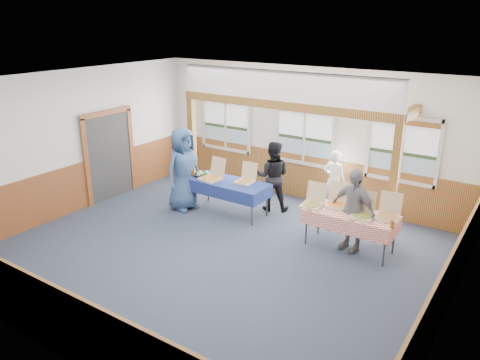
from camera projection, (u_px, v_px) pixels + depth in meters
The scene contains 31 objects.
floor at pixel (219, 253), 8.91m from camera, with size 8.00×8.00×0.00m, color #2B3747.
ceiling at pixel (216, 83), 7.86m from camera, with size 8.00×8.00×0.00m, color white.
wall_back at pixel (305, 135), 11.12m from camera, with size 8.00×8.00×0.00m, color silver.
wall_front at pixel (45, 249), 5.65m from camera, with size 8.00×8.00×0.00m, color silver.
wall_left at pixel (75, 142), 10.50m from camera, with size 8.00×8.00×0.00m, color silver.
wall_right at pixel (457, 226), 6.27m from camera, with size 8.00×8.00×0.00m, color silver.
wainscot_back at pixel (303, 177), 11.45m from camera, with size 7.98×0.05×1.10m, color brown.
wainscot_front at pixel (58, 322), 6.01m from camera, with size 7.98×0.05×1.10m, color brown.
wainscot_left at pixel (81, 186), 10.83m from camera, with size 0.05×6.98×1.10m, color brown.
wainscot_right at pixel (444, 293), 6.63m from camera, with size 0.05×6.98×1.10m, color brown.
cased_opening at pixel (109, 156), 11.36m from camera, with size 0.06×1.30×2.10m, color #343434.
window_left at pixel (226, 120), 12.28m from camera, with size 1.56×0.10×1.46m.
window_mid at pixel (305, 132), 11.06m from camera, with size 1.56×0.10×1.46m.
window_right at pixel (403, 146), 9.85m from camera, with size 1.56×0.10×1.46m.
post_left at pixel (192, 147), 11.64m from camera, with size 0.15×0.15×2.40m, color brown.
post_right at pixel (393, 185), 9.00m from camera, with size 0.15×0.15×2.40m, color brown.
cross_beam at pixel (282, 105), 9.89m from camera, with size 5.15×0.18×0.18m, color brown.
table_left at pixel (228, 184), 10.52m from camera, with size 1.96×1.15×0.76m.
table_right at pixel (351, 216), 8.84m from camera, with size 1.80×0.97×0.76m.
pizza_box_a at pixel (212, 177), 10.61m from camera, with size 0.49×0.57×0.47m.
pizza_box_b at pixel (245, 180), 10.43m from camera, with size 0.41×0.49×0.42m.
pizza_box_c at pixel (313, 203), 9.12m from camera, with size 0.42×0.50×0.43m.
pizza_box_d at pixel (337, 202), 9.14m from camera, with size 0.50×0.56×0.43m.
pizza_box_e at pixel (362, 214), 8.61m from camera, with size 0.49×0.56×0.44m.
pizza_box_f at pixel (388, 215), 8.57m from camera, with size 0.44×0.52×0.44m.
veggie_tray at pixel (202, 174), 10.89m from camera, with size 0.42×0.42×0.09m.
drink_glass at pixel (392, 224), 8.16m from camera, with size 0.07×0.07×0.15m, color #975319.
woman_white at pixel (334, 181), 10.59m from camera, with size 0.53×0.35×1.46m, color white.
woman_black at pixel (273, 176), 10.68m from camera, with size 0.79×0.62×1.63m, color black.
man_blue at pixel (183, 169), 10.68m from camera, with size 0.94×0.61×1.92m, color #314E7B.
person_grey at pixel (353, 210), 8.82m from camera, with size 0.95×0.40×1.62m, color gray.
Camera 1 is at (4.78, -6.37, 4.26)m, focal length 35.00 mm.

